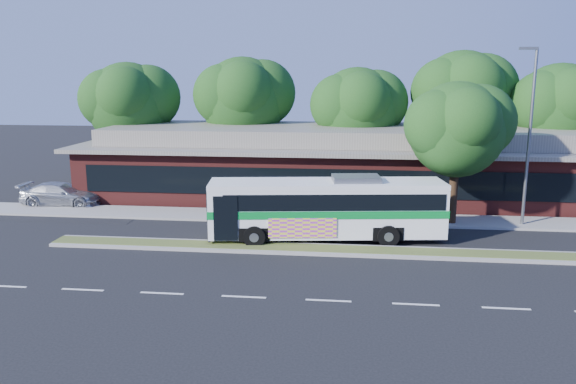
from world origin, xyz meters
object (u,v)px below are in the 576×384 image
lamp_post (529,132)px  sidewalk_tree (464,127)px  transit_bus (328,205)px  sedan (61,194)px

lamp_post → sidewalk_tree: (-3.21, 0.02, 0.21)m
lamp_post → sidewalk_tree: 3.22m
lamp_post → transit_bus: lamp_post is taller
transit_bus → sedan: (-16.23, 5.39, -1.03)m
sedan → sidewalk_tree: size_ratio=0.64×
transit_bus → sidewalk_tree: bearing=20.8°
lamp_post → sidewalk_tree: bearing=179.6°
sidewalk_tree → lamp_post: bearing=-0.4°
transit_bus → sedan: transit_bus is taller
sedan → sidewalk_tree: bearing=-96.6°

